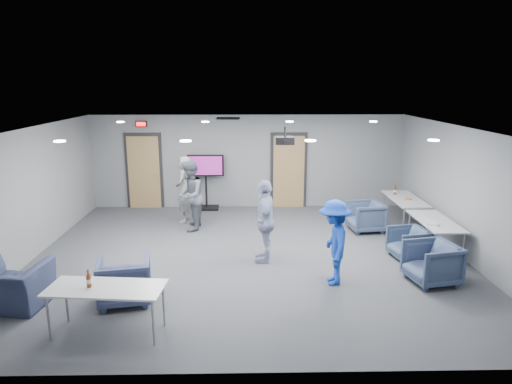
{
  "coord_description": "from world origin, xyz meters",
  "views": [
    {
      "loc": [
        -0.03,
        -9.09,
        3.6
      ],
      "look_at": [
        0.18,
        0.84,
        1.2
      ],
      "focal_mm": 32.0,
      "sensor_mm": 36.0,
      "label": 1
    }
  ],
  "objects_px": {
    "chair_front_a": "(125,280)",
    "chair_front_b": "(10,286)",
    "person_c": "(265,221)",
    "tv_stand": "(206,179)",
    "person_b": "(190,196)",
    "bottle_front": "(89,281)",
    "chair_right_b": "(408,243)",
    "chair_right_c": "(432,263)",
    "bottle_right": "(395,191)",
    "chair_right_a": "(365,217)",
    "table_right_b": "(435,223)",
    "projector": "(285,140)",
    "person_a": "(184,190)",
    "table_right_a": "(405,200)",
    "person_d": "(334,242)",
    "table_front_left": "(106,290)"
  },
  "relations": [
    {
      "from": "chair_front_a",
      "to": "table_right_b",
      "type": "bearing_deg",
      "value": -171.97
    },
    {
      "from": "bottle_right",
      "to": "person_d",
      "type": "bearing_deg",
      "value": -121.36
    },
    {
      "from": "chair_front_b",
      "to": "tv_stand",
      "type": "bearing_deg",
      "value": -108.37
    },
    {
      "from": "tv_stand",
      "to": "chair_front_b",
      "type": "bearing_deg",
      "value": -114.58
    },
    {
      "from": "person_d",
      "to": "table_right_b",
      "type": "distance_m",
      "value": 2.87
    },
    {
      "from": "bottle_right",
      "to": "table_right_b",
      "type": "bearing_deg",
      "value": -86.74
    },
    {
      "from": "chair_right_a",
      "to": "chair_right_b",
      "type": "relative_size",
      "value": 1.12
    },
    {
      "from": "table_right_a",
      "to": "table_front_left",
      "type": "xyz_separation_m",
      "value": [
        -6.06,
        -5.03,
        -0.0
      ]
    },
    {
      "from": "person_b",
      "to": "chair_front_b",
      "type": "distance_m",
      "value": 4.71
    },
    {
      "from": "chair_right_c",
      "to": "chair_front_b",
      "type": "height_order",
      "value": "chair_right_c"
    },
    {
      "from": "person_a",
      "to": "person_c",
      "type": "distance_m",
      "value": 3.41
    },
    {
      "from": "chair_front_b",
      "to": "table_front_left",
      "type": "relative_size",
      "value": 0.65
    },
    {
      "from": "person_c",
      "to": "chair_right_c",
      "type": "bearing_deg",
      "value": 72.15
    },
    {
      "from": "person_c",
      "to": "chair_right_a",
      "type": "bearing_deg",
      "value": 129.23
    },
    {
      "from": "person_a",
      "to": "chair_right_c",
      "type": "relative_size",
      "value": 2.08
    },
    {
      "from": "bottle_front",
      "to": "chair_front_a",
      "type": "bearing_deg",
      "value": 77.13
    },
    {
      "from": "person_c",
      "to": "table_front_left",
      "type": "height_order",
      "value": "person_c"
    },
    {
      "from": "person_a",
      "to": "chair_right_a",
      "type": "distance_m",
      "value": 4.69
    },
    {
      "from": "chair_front_b",
      "to": "table_right_b",
      "type": "bearing_deg",
      "value": -157.61
    },
    {
      "from": "person_d",
      "to": "chair_front_b",
      "type": "xyz_separation_m",
      "value": [
        -5.45,
        -0.81,
        -0.42
      ]
    },
    {
      "from": "person_c",
      "to": "chair_front_a",
      "type": "relative_size",
      "value": 1.98
    },
    {
      "from": "chair_right_c",
      "to": "chair_front_b",
      "type": "xyz_separation_m",
      "value": [
        -7.25,
        -0.79,
        -0.01
      ]
    },
    {
      "from": "table_right_b",
      "to": "projector",
      "type": "bearing_deg",
      "value": 83.3
    },
    {
      "from": "table_right_a",
      "to": "projector",
      "type": "xyz_separation_m",
      "value": [
        -3.21,
        -1.52,
        1.72
      ]
    },
    {
      "from": "person_c",
      "to": "chair_right_b",
      "type": "distance_m",
      "value": 3.05
    },
    {
      "from": "table_right_a",
      "to": "tv_stand",
      "type": "height_order",
      "value": "tv_stand"
    },
    {
      "from": "chair_right_b",
      "to": "table_right_a",
      "type": "xyz_separation_m",
      "value": [
        0.65,
        2.19,
        0.36
      ]
    },
    {
      "from": "person_c",
      "to": "chair_front_a",
      "type": "distance_m",
      "value": 3.03
    },
    {
      "from": "person_b",
      "to": "person_c",
      "type": "bearing_deg",
      "value": 42.95
    },
    {
      "from": "table_right_a",
      "to": "chair_front_a",
      "type": "bearing_deg",
      "value": 123.58
    },
    {
      "from": "bottle_front",
      "to": "person_b",
      "type": "bearing_deg",
      "value": 79.77
    },
    {
      "from": "chair_right_b",
      "to": "bottle_right",
      "type": "relative_size",
      "value": 2.77
    },
    {
      "from": "person_a",
      "to": "tv_stand",
      "type": "bearing_deg",
      "value": 167.9
    },
    {
      "from": "chair_front_a",
      "to": "chair_front_b",
      "type": "xyz_separation_m",
      "value": [
        -1.83,
        -0.16,
        -0.02
      ]
    },
    {
      "from": "chair_right_c",
      "to": "tv_stand",
      "type": "distance_m",
      "value": 6.87
    },
    {
      "from": "tv_stand",
      "to": "chair_right_b",
      "type": "bearing_deg",
      "value": -40.62
    },
    {
      "from": "chair_right_c",
      "to": "table_right_a",
      "type": "relative_size",
      "value": 0.48
    },
    {
      "from": "person_c",
      "to": "projector",
      "type": "distance_m",
      "value": 1.77
    },
    {
      "from": "person_b",
      "to": "chair_right_c",
      "type": "distance_m",
      "value": 5.77
    },
    {
      "from": "person_b",
      "to": "chair_front_b",
      "type": "bearing_deg",
      "value": -29.86
    },
    {
      "from": "person_b",
      "to": "chair_front_a",
      "type": "xyz_separation_m",
      "value": [
        -0.64,
        -3.82,
        -0.49
      ]
    },
    {
      "from": "chair_front_a",
      "to": "projector",
      "type": "bearing_deg",
      "value": -150.04
    },
    {
      "from": "chair_front_a",
      "to": "chair_front_b",
      "type": "height_order",
      "value": "chair_front_a"
    },
    {
      "from": "chair_right_a",
      "to": "table_right_a",
      "type": "bearing_deg",
      "value": 102.49
    },
    {
      "from": "chair_right_a",
      "to": "bottle_front",
      "type": "distance_m",
      "value": 7.0
    },
    {
      "from": "person_c",
      "to": "tv_stand",
      "type": "distance_m",
      "value": 4.26
    },
    {
      "from": "person_d",
      "to": "table_right_b",
      "type": "xyz_separation_m",
      "value": [
        2.45,
        1.48,
        -0.1
      ]
    },
    {
      "from": "chair_right_b",
      "to": "tv_stand",
      "type": "relative_size",
      "value": 0.45
    },
    {
      "from": "person_a",
      "to": "person_d",
      "type": "bearing_deg",
      "value": 48.74
    },
    {
      "from": "person_a",
      "to": "person_b",
      "type": "distance_m",
      "value": 0.74
    }
  ]
}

